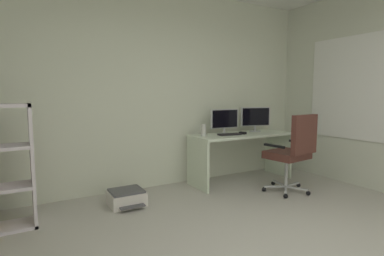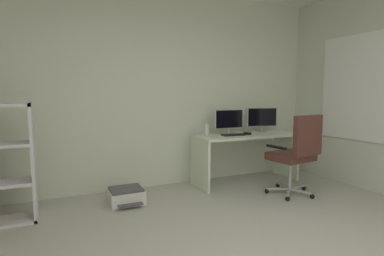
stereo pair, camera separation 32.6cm
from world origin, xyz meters
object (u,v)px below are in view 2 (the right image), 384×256
object	(u,v)px
printer	(126,196)
computer_mouse	(247,134)
monitor_secondary	(262,118)
keyboard	(233,135)
desktop_speaker	(207,130)
office_chair	(297,151)
desk	(246,146)
monitor_main	(229,120)

from	to	relation	value
printer	computer_mouse	bearing A→B (deg)	2.71
monitor_secondary	keyboard	world-z (taller)	monitor_secondary
computer_mouse	printer	xyz separation A→B (m)	(-1.83, -0.09, -0.66)
monitor_secondary	keyboard	bearing A→B (deg)	-166.54
desktop_speaker	printer	bearing A→B (deg)	-170.65
keyboard	monitor_secondary	bearing A→B (deg)	17.76
keyboard	office_chair	xyz separation A→B (m)	(0.48, -0.77, -0.14)
desk	desktop_speaker	world-z (taller)	desktop_speaker
monitor_secondary	monitor_main	bearing A→B (deg)	-180.00
printer	monitor_secondary	bearing A→B (deg)	6.37
desk	keyboard	bearing A→B (deg)	-170.13
keyboard	printer	distance (m)	1.72
desk	printer	xyz separation A→B (m)	(-1.85, -0.14, -0.46)
keyboard	computer_mouse	bearing A→B (deg)	1.08
keyboard	desktop_speaker	bearing A→B (deg)	169.87
desktop_speaker	printer	size ratio (longest dim) A/B	0.38
computer_mouse	office_chair	size ratio (longest dim) A/B	0.09
keyboard	monitor_main	bearing A→B (deg)	90.36
monitor_secondary	computer_mouse	distance (m)	0.46
monitor_main	desktop_speaker	world-z (taller)	monitor_main
keyboard	desk	bearing A→B (deg)	14.17
monitor_secondary	desktop_speaker	world-z (taller)	monitor_secondary
desk	printer	world-z (taller)	desk
monitor_secondary	computer_mouse	bearing A→B (deg)	-157.21
monitor_secondary	office_chair	world-z (taller)	monitor_secondary
monitor_main	office_chair	bearing A→B (deg)	-62.70
printer	keyboard	bearing A→B (deg)	3.58
office_chair	printer	distance (m)	2.24
desktop_speaker	office_chair	xyz separation A→B (m)	(0.87, -0.87, -0.21)
desktop_speaker	office_chair	world-z (taller)	office_chair
desk	monitor_main	xyz separation A→B (m)	(-0.24, 0.10, 0.40)
computer_mouse	office_chair	distance (m)	0.81
computer_mouse	monitor_main	bearing A→B (deg)	128.06
monitor_secondary	printer	xyz separation A→B (m)	(-2.21, -0.25, -0.86)
desk	office_chair	world-z (taller)	office_chair
computer_mouse	printer	world-z (taller)	computer_mouse
monitor_main	monitor_secondary	xyz separation A→B (m)	(0.60, 0.00, 0.01)
keyboard	desktop_speaker	size ratio (longest dim) A/B	2.00
desktop_speaker	printer	distance (m)	1.42
office_chair	printer	world-z (taller)	office_chair
keyboard	office_chair	distance (m)	0.92
desk	office_chair	distance (m)	0.85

